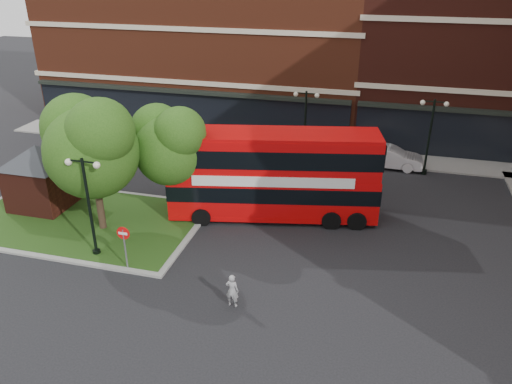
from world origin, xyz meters
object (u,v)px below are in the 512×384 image
(bus, at_px, (273,169))
(car_silver, at_px, (283,148))
(car_white, at_px, (389,157))
(woman, at_px, (232,291))

(bus, distance_m, car_silver, 9.20)
(bus, xyz_separation_m, car_white, (5.99, 8.82, -2.04))
(woman, distance_m, car_silver, 16.97)
(car_silver, bearing_deg, woman, 178.82)
(woman, bearing_deg, bus, -84.17)
(car_white, bearing_deg, car_silver, 91.70)
(car_silver, relative_size, car_white, 0.89)
(bus, relative_size, woman, 7.56)
(woman, height_order, car_white, woman)
(bus, height_order, car_silver, bus)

